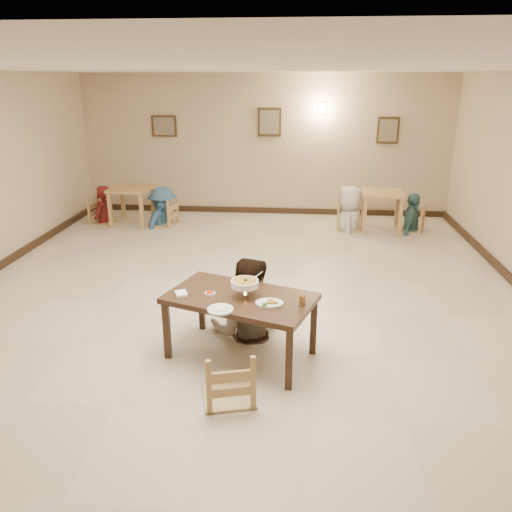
# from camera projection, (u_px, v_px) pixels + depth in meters

# --- Properties ---
(floor) EXTENTS (10.00, 10.00, 0.00)m
(floor) POSITION_uv_depth(u_px,v_px,m) (238.00, 308.00, 6.66)
(floor) COLOR beige
(floor) RESTS_ON ground
(ceiling) EXTENTS (10.00, 10.00, 0.00)m
(ceiling) POSITION_uv_depth(u_px,v_px,m) (235.00, 68.00, 5.65)
(ceiling) COLOR white
(ceiling) RESTS_ON wall_back
(wall_back) EXTENTS (10.00, 0.00, 10.00)m
(wall_back) POSITION_uv_depth(u_px,v_px,m) (265.00, 146.00, 10.84)
(wall_back) COLOR beige
(wall_back) RESTS_ON floor
(baseboard_back) EXTENTS (8.00, 0.06, 0.12)m
(baseboard_back) POSITION_uv_depth(u_px,v_px,m) (264.00, 210.00, 11.30)
(baseboard_back) COLOR #2F2014
(baseboard_back) RESTS_ON floor
(picture_a) EXTENTS (0.55, 0.04, 0.45)m
(picture_a) POSITION_uv_depth(u_px,v_px,m) (164.00, 126.00, 10.85)
(picture_a) COLOR #3A2915
(picture_a) RESTS_ON wall_back
(picture_b) EXTENTS (0.50, 0.04, 0.60)m
(picture_b) POSITION_uv_depth(u_px,v_px,m) (269.00, 122.00, 10.63)
(picture_b) COLOR #3A2915
(picture_b) RESTS_ON wall_back
(picture_c) EXTENTS (0.45, 0.04, 0.55)m
(picture_c) POSITION_uv_depth(u_px,v_px,m) (388.00, 130.00, 10.47)
(picture_c) COLOR #3A2915
(picture_c) RESTS_ON wall_back
(wall_sconce) EXTENTS (0.16, 0.05, 0.22)m
(wall_sconce) POSITION_uv_depth(u_px,v_px,m) (322.00, 108.00, 10.44)
(wall_sconce) COLOR #FFD88C
(wall_sconce) RESTS_ON wall_back
(main_table) EXTENTS (1.73, 1.33, 0.72)m
(main_table) POSITION_uv_depth(u_px,v_px,m) (240.00, 303.00, 5.31)
(main_table) COLOR #3A2415
(main_table) RESTS_ON floor
(chair_far) EXTENTS (0.41, 0.41, 0.88)m
(chair_far) POSITION_uv_depth(u_px,v_px,m) (250.00, 294.00, 6.00)
(chair_far) COLOR tan
(chair_far) RESTS_ON floor
(chair_near) EXTENTS (0.49, 0.49, 1.04)m
(chair_near) POSITION_uv_depth(u_px,v_px,m) (228.00, 350.00, 4.62)
(chair_near) COLOR tan
(chair_near) RESTS_ON floor
(main_diner) EXTENTS (0.93, 0.73, 1.89)m
(main_diner) POSITION_uv_depth(u_px,v_px,m) (247.00, 258.00, 5.72)
(main_diner) COLOR gray
(main_diner) RESTS_ON floor
(curry_warmer) EXTENTS (0.33, 0.29, 0.26)m
(curry_warmer) POSITION_uv_depth(u_px,v_px,m) (245.00, 283.00, 5.20)
(curry_warmer) COLOR silver
(curry_warmer) RESTS_ON main_table
(rice_plate_far) EXTENTS (0.28, 0.28, 0.06)m
(rice_plate_far) POSITION_uv_depth(u_px,v_px,m) (245.00, 285.00, 5.51)
(rice_plate_far) COLOR white
(rice_plate_far) RESTS_ON main_table
(rice_plate_near) EXTENTS (0.26, 0.26, 0.06)m
(rice_plate_near) POSITION_uv_depth(u_px,v_px,m) (220.00, 309.00, 4.94)
(rice_plate_near) COLOR white
(rice_plate_near) RESTS_ON main_table
(fried_plate) EXTENTS (0.28, 0.28, 0.06)m
(fried_plate) POSITION_uv_depth(u_px,v_px,m) (269.00, 303.00, 5.07)
(fried_plate) COLOR white
(fried_plate) RESTS_ON main_table
(chili_dish) EXTENTS (0.11, 0.11, 0.02)m
(chili_dish) POSITION_uv_depth(u_px,v_px,m) (210.00, 293.00, 5.32)
(chili_dish) COLOR white
(chili_dish) RESTS_ON main_table
(napkin_cutlery) EXTENTS (0.19, 0.25, 0.03)m
(napkin_cutlery) POSITION_uv_depth(u_px,v_px,m) (181.00, 294.00, 5.30)
(napkin_cutlery) COLOR white
(napkin_cutlery) RESTS_ON main_table
(drink_glass) EXTENTS (0.07, 0.07, 0.14)m
(drink_glass) POSITION_uv_depth(u_px,v_px,m) (302.00, 299.00, 5.05)
(drink_glass) COLOR white
(drink_glass) RESTS_ON main_table
(bg_table_left) EXTENTS (0.83, 0.83, 0.78)m
(bg_table_left) POSITION_uv_depth(u_px,v_px,m) (131.00, 194.00, 10.23)
(bg_table_left) COLOR tan
(bg_table_left) RESTS_ON floor
(bg_table_right) EXTENTS (0.86, 0.86, 0.79)m
(bg_table_right) POSITION_uv_depth(u_px,v_px,m) (382.00, 198.00, 9.82)
(bg_table_right) COLOR tan
(bg_table_right) RESTS_ON floor
(bg_chair_ll) EXTENTS (0.47, 0.47, 0.99)m
(bg_chair_ll) POSITION_uv_depth(u_px,v_px,m) (102.00, 200.00, 10.37)
(bg_chair_ll) COLOR tan
(bg_chair_ll) RESTS_ON floor
(bg_chair_lr) EXTENTS (0.51, 0.51, 1.09)m
(bg_chair_lr) POSITION_uv_depth(u_px,v_px,m) (162.00, 200.00, 10.21)
(bg_chair_lr) COLOR tan
(bg_chair_lr) RESTS_ON floor
(bg_chair_rl) EXTENTS (0.47, 0.47, 1.01)m
(bg_chair_rl) POSITION_uv_depth(u_px,v_px,m) (350.00, 205.00, 9.96)
(bg_chair_rl) COLOR tan
(bg_chair_rl) RESTS_ON floor
(bg_chair_rr) EXTENTS (0.45, 0.45, 0.97)m
(bg_chair_rr) POSITION_uv_depth(u_px,v_px,m) (413.00, 207.00, 9.87)
(bg_chair_rr) COLOR tan
(bg_chair_rr) RESTS_ON floor
(bg_diner_a) EXTENTS (0.42, 0.60, 1.59)m
(bg_diner_a) POSITION_uv_depth(u_px,v_px,m) (100.00, 186.00, 10.27)
(bg_diner_a) COLOR #5A1516
(bg_diner_a) RESTS_ON floor
(bg_diner_b) EXTENTS (0.89, 1.17, 1.60)m
(bg_diner_b) POSITION_uv_depth(u_px,v_px,m) (161.00, 187.00, 10.12)
(bg_diner_b) COLOR #3D6892
(bg_diner_b) RESTS_ON floor
(bg_diner_c) EXTENTS (0.68, 0.93, 1.76)m
(bg_diner_c) POSITION_uv_depth(u_px,v_px,m) (351.00, 186.00, 9.83)
(bg_diner_c) COLOR silver
(bg_diner_c) RESTS_ON floor
(bg_diner_d) EXTENTS (0.69, 0.97, 1.53)m
(bg_diner_d) POSITION_uv_depth(u_px,v_px,m) (414.00, 193.00, 9.78)
(bg_diner_d) COLOR teal
(bg_diner_d) RESTS_ON floor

